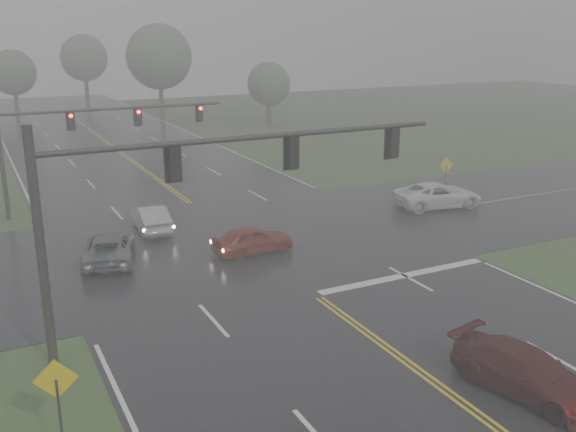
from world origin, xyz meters
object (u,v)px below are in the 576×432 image
pickup_white (437,207)px  sedan_maroon (523,392)px  sedan_red (253,253)px  sedan_silver (151,231)px  car_grey (110,261)px  signal_gantry_far (76,131)px  signal_gantry_near (181,185)px

pickup_white → sedan_maroon: bearing=156.5°
sedan_maroon → sedan_red: bearing=87.2°
sedan_silver → car_grey: size_ratio=0.89×
sedan_red → sedan_silver: (-3.40, 5.67, 0.00)m
sedan_silver → car_grey: (-2.97, -3.73, 0.00)m
sedan_silver → signal_gantry_far: bearing=-62.2°
sedan_maroon → car_grey: size_ratio=0.98×
sedan_maroon → sedan_silver: bearing=94.0°
sedan_silver → signal_gantry_near: size_ratio=0.29×
sedan_red → car_grey: bearing=70.9°
sedan_red → signal_gantry_far: bearing=25.7°
car_grey → pickup_white: 19.58m
signal_gantry_near → pickup_white: bearing=26.3°
sedan_red → car_grey: sedan_red is taller
sedan_maroon → signal_gantry_near: 12.41m
sedan_maroon → signal_gantry_far: 27.80m
sedan_red → signal_gantry_far: signal_gantry_far is taller
sedan_maroon → sedan_silver: sedan_silver is taller
sedan_red → signal_gantry_near: (-5.50, -6.79, 5.46)m
sedan_maroon → signal_gantry_far: size_ratio=0.36×
sedan_red → signal_gantry_far: 13.62m
sedan_maroon → signal_gantry_near: bearing=122.5°
sedan_red → signal_gantry_near: size_ratio=0.27×
pickup_white → signal_gantry_far: 21.62m
pickup_white → signal_gantry_far: bearing=74.0°
sedan_red → sedan_silver: bearing=28.9°
sedan_silver → pickup_white: (16.60, -3.23, 0.00)m
sedan_silver → signal_gantry_near: 13.77m
sedan_silver → car_grey: 4.76m
pickup_white → signal_gantry_near: size_ratio=0.36×
sedan_red → signal_gantry_far: size_ratio=0.30×
signal_gantry_far → sedan_maroon: bearing=-72.6°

